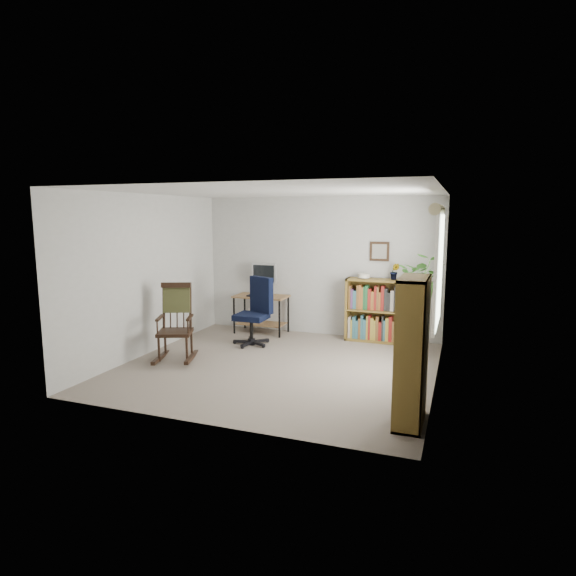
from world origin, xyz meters
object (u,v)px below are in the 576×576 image
at_px(rocking_chair, 175,322).
at_px(low_bookshelf, 376,310).
at_px(office_chair, 251,311).
at_px(tall_bookshelf, 412,352).
at_px(desk, 261,314).

bearing_deg(rocking_chair, low_bookshelf, 16.55).
height_order(office_chair, rocking_chair, rocking_chair).
relative_size(office_chair, rocking_chair, 0.98).
xyz_separation_m(rocking_chair, tall_bookshelf, (3.43, -1.02, 0.18)).
bearing_deg(office_chair, rocking_chair, -96.62).
relative_size(rocking_chair, tall_bookshelf, 0.76).
xyz_separation_m(office_chair, rocking_chair, (-0.69, -1.14, 0.01)).
bearing_deg(tall_bookshelf, desk, 134.57).
xyz_separation_m(low_bookshelf, tall_bookshelf, (0.88, -3.07, 0.22)).
distance_m(desk, tall_bookshelf, 4.16).
relative_size(desk, tall_bookshelf, 0.63).
bearing_deg(low_bookshelf, rocking_chair, -141.20).
bearing_deg(desk, rocking_chair, -105.28).
bearing_deg(office_chair, tall_bookshelf, -13.38).
height_order(desk, rocking_chair, rocking_chair).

